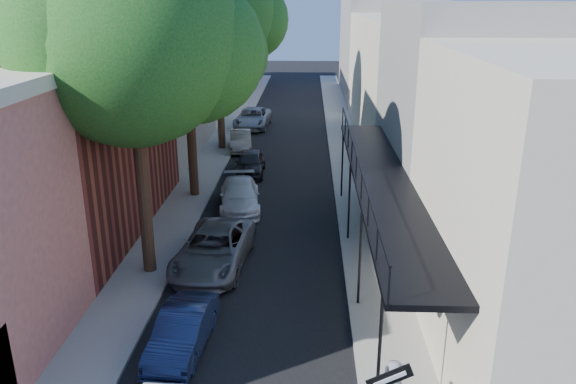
# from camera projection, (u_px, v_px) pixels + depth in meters

# --- Properties ---
(road_surface) EXTENTS (6.00, 64.00, 0.01)m
(road_surface) POSITION_uv_depth(u_px,v_px,m) (284.00, 138.00, 38.45)
(road_surface) COLOR black
(road_surface) RESTS_ON ground
(sidewalk_left) EXTENTS (2.00, 64.00, 0.12)m
(sidewalk_left) POSITION_uv_depth(u_px,v_px,m) (226.00, 137.00, 38.58)
(sidewalk_left) COLOR gray
(sidewalk_left) RESTS_ON ground
(sidewalk_right) EXTENTS (2.00, 64.00, 0.12)m
(sidewalk_right) POSITION_uv_depth(u_px,v_px,m) (342.00, 138.00, 38.29)
(sidewalk_right) COLOR gray
(sidewalk_right) RESTS_ON ground
(buildings_left) EXTENTS (10.10, 59.10, 12.00)m
(buildings_left) POSITION_uv_depth(u_px,v_px,m) (138.00, 67.00, 36.00)
(buildings_left) COLOR tan
(buildings_left) RESTS_ON ground
(buildings_right) EXTENTS (9.80, 55.00, 10.00)m
(buildings_right) POSITION_uv_depth(u_px,v_px,m) (422.00, 75.00, 36.20)
(buildings_right) COLOR beige
(buildings_right) RESTS_ON ground
(oak_near) EXTENTS (7.48, 6.80, 11.42)m
(oak_near) POSITION_uv_depth(u_px,v_px,m) (146.00, 41.00, 17.36)
(oak_near) COLOR #301C13
(oak_near) RESTS_ON ground
(oak_mid) EXTENTS (6.60, 6.00, 10.20)m
(oak_mid) POSITION_uv_depth(u_px,v_px,m) (196.00, 47.00, 25.15)
(oak_mid) COLOR #301C13
(oak_mid) RESTS_ON ground
(oak_far) EXTENTS (7.70, 7.00, 11.90)m
(oak_far) POSITION_uv_depth(u_px,v_px,m) (225.00, 13.00, 33.29)
(oak_far) COLOR #301C13
(oak_far) RESTS_ON ground
(parked_car_b) EXTENTS (1.50, 3.61, 1.16)m
(parked_car_b) POSITION_uv_depth(u_px,v_px,m) (182.00, 331.00, 15.23)
(parked_car_b) COLOR #162144
(parked_car_b) RESTS_ON ground
(parked_car_c) EXTENTS (2.74, 5.19, 1.39)m
(parked_car_c) POSITION_uv_depth(u_px,v_px,m) (214.00, 249.00, 19.93)
(parked_car_c) COLOR slate
(parked_car_c) RESTS_ON ground
(parked_car_d) EXTENTS (2.30, 4.53, 1.26)m
(parked_car_d) POSITION_uv_depth(u_px,v_px,m) (240.00, 196.00, 25.45)
(parked_car_d) COLOR silver
(parked_car_d) RESTS_ON ground
(parked_car_e) EXTENTS (1.59, 3.79, 1.28)m
(parked_car_e) POSITION_uv_depth(u_px,v_px,m) (250.00, 163.00, 30.48)
(parked_car_e) COLOR black
(parked_car_e) RESTS_ON ground
(parked_car_f) EXTENTS (1.79, 3.88, 1.23)m
(parked_car_f) POSITION_uv_depth(u_px,v_px,m) (240.00, 140.00, 35.36)
(parked_car_f) COLOR gray
(parked_car_f) RESTS_ON ground
(parked_car_g) EXTENTS (2.62, 5.18, 1.40)m
(parked_car_g) POSITION_uv_depth(u_px,v_px,m) (253.00, 118.00, 41.51)
(parked_car_g) COLOR gray
(parked_car_g) RESTS_ON ground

